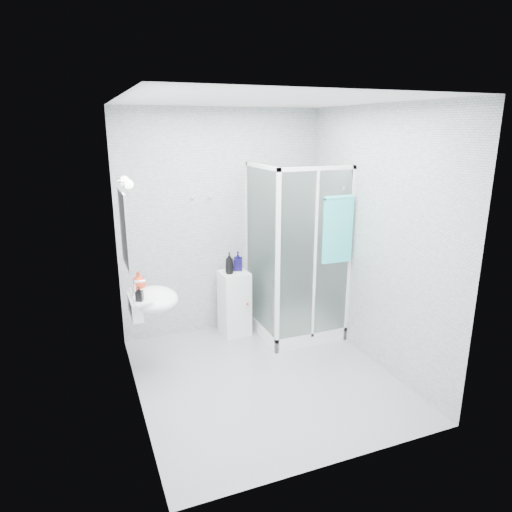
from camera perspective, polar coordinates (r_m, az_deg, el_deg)
name	(u,v)px	position (r m, az deg, el deg)	size (l,w,h in m)	color
room	(265,250)	(4.16, 1.14, 0.69)	(2.40, 2.60, 2.60)	silver
shower_enclosure	(292,299)	(5.35, 4.54, -5.44)	(0.90, 0.95, 2.00)	white
wall_basin	(151,300)	(4.48, -12.96, -5.37)	(0.46, 0.56, 0.35)	white
mirror	(124,230)	(4.26, -16.19, 3.20)	(0.02, 0.60, 0.70)	white
vanity_lights	(126,182)	(4.19, -15.95, 8.87)	(0.10, 0.40, 0.08)	silver
wall_hooks	(201,198)	(5.18, -6.86, 7.23)	(0.23, 0.06, 0.03)	silver
storage_cabinet	(234,303)	(5.40, -2.71, -5.91)	(0.33, 0.35, 0.77)	white
hand_towel	(338,228)	(4.90, 10.19, 3.48)	(0.34, 0.05, 0.72)	#35C8C9
shampoo_bottle_a	(229,263)	(5.18, -3.35, -0.90)	(0.10, 0.10, 0.25)	black
shampoo_bottle_b	(238,261)	(5.30, -2.27, -0.64)	(0.10, 0.10, 0.22)	#110B43
soap_dispenser_orange	(139,280)	(4.57, -14.46, -2.96)	(0.14, 0.14, 0.18)	red
soap_dispenser_black	(139,294)	(4.27, -14.38, -4.58)	(0.06, 0.06, 0.14)	black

